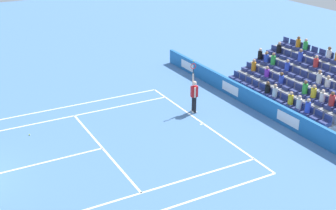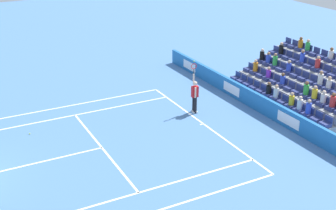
# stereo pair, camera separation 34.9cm
# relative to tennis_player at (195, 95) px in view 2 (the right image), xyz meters

# --- Properties ---
(line_baseline) EXTENTS (10.97, 0.10, 0.01)m
(line_baseline) POSITION_rel_tennis_player_xyz_m (-1.49, 0.34, -0.99)
(line_baseline) COLOR white
(line_baseline) RESTS_ON ground
(line_service) EXTENTS (8.23, 0.10, 0.01)m
(line_service) POSITION_rel_tennis_player_xyz_m (-1.49, 5.83, -0.99)
(line_service) COLOR white
(line_service) RESTS_ON ground
(line_centre_service) EXTENTS (0.10, 6.40, 0.01)m
(line_centre_service) POSITION_rel_tennis_player_xyz_m (-1.49, 9.03, -0.99)
(line_centre_service) COLOR white
(line_centre_service) RESTS_ON ground
(line_singles_sideline_left) EXTENTS (0.10, 11.89, 0.01)m
(line_singles_sideline_left) POSITION_rel_tennis_player_xyz_m (2.62, 6.29, -0.99)
(line_singles_sideline_left) COLOR white
(line_singles_sideline_left) RESTS_ON ground
(line_singles_sideline_right) EXTENTS (0.10, 11.89, 0.01)m
(line_singles_sideline_right) POSITION_rel_tennis_player_xyz_m (-5.61, 6.29, -0.99)
(line_singles_sideline_right) COLOR white
(line_singles_sideline_right) RESTS_ON ground
(line_doubles_sideline_left) EXTENTS (0.10, 11.89, 0.01)m
(line_doubles_sideline_left) POSITION_rel_tennis_player_xyz_m (3.99, 6.29, -0.99)
(line_doubles_sideline_left) COLOR white
(line_doubles_sideline_left) RESTS_ON ground
(line_centre_mark) EXTENTS (0.10, 0.20, 0.01)m
(line_centre_mark) POSITION_rel_tennis_player_xyz_m (-1.49, 0.44, -0.99)
(line_centre_mark) COLOR white
(line_centre_mark) RESTS_ON ground
(sponsor_barrier) EXTENTS (19.51, 0.22, 0.96)m
(sponsor_barrier) POSITION_rel_tennis_player_xyz_m (-1.49, -3.17, -0.51)
(sponsor_barrier) COLOR #1E66AD
(sponsor_barrier) RESTS_ON ground
(tennis_player) EXTENTS (0.51, 0.39, 2.85)m
(tennis_player) POSITION_rel_tennis_player_xyz_m (0.00, 0.00, 0.00)
(tennis_player) COLOR black
(tennis_player) RESTS_ON ground
(stadium_stand) EXTENTS (8.06, 4.75, 3.04)m
(stadium_stand) POSITION_rel_tennis_player_xyz_m (-1.50, -6.73, -0.16)
(stadium_stand) COLOR gray
(stadium_stand) RESTS_ON ground
(loose_tennis_ball) EXTENTS (0.07, 0.07, 0.07)m
(loose_tennis_ball) POSITION_rel_tennis_player_xyz_m (1.44, 8.47, -0.96)
(loose_tennis_ball) COLOR #D1E533
(loose_tennis_ball) RESTS_ON ground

